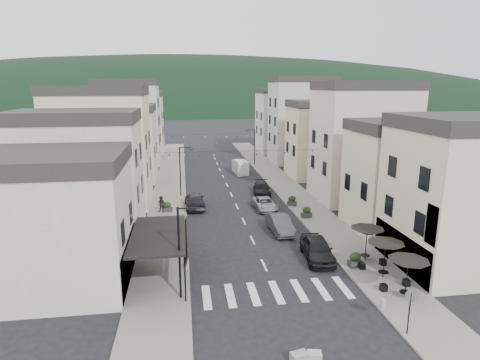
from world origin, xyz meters
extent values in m
plane|color=black|center=(0.00, 0.00, 0.00)|extent=(700.00, 700.00, 0.00)
cube|color=slate|center=(-7.50, 32.00, 0.06)|extent=(4.00, 76.00, 0.12)
cube|color=slate|center=(7.50, 32.00, 0.06)|extent=(4.00, 76.00, 0.12)
ellipsoid|color=black|center=(0.00, 300.00, 0.00)|extent=(640.00, 360.00, 70.00)
cube|color=#B8B1A9|center=(-15.50, 5.00, 4.00)|extent=(12.00, 8.00, 8.00)
cube|color=beige|center=(14.50, 4.00, 5.00)|extent=(10.00, 8.00, 10.00)
cube|color=black|center=(-7.50, 5.00, 3.20)|extent=(3.60, 7.50, 0.15)
cube|color=black|center=(-5.70, 5.00, 2.70)|extent=(0.34, 7.50, 0.99)
cylinder|color=black|center=(-5.80, 1.50, 1.60)|extent=(0.10, 0.10, 3.20)
cylinder|color=black|center=(-5.80, 8.50, 1.60)|extent=(0.10, 0.10, 3.20)
cube|color=#B8B1A9|center=(-14.50, 14.00, 5.00)|extent=(10.00, 7.00, 10.00)
cube|color=#262323|center=(-14.50, 14.00, 10.50)|extent=(10.20, 7.14, 1.00)
cube|color=beige|center=(-14.50, 24.00, 6.00)|extent=(10.00, 8.00, 12.00)
cube|color=#262323|center=(-14.50, 24.00, 12.50)|extent=(10.20, 8.16, 1.00)
cube|color=#BFA79B|center=(-14.50, 36.00, 4.75)|extent=(10.00, 8.00, 9.50)
cube|color=#262323|center=(-14.50, 36.00, 10.00)|extent=(10.20, 8.16, 1.00)
cube|color=#B0B0AB|center=(-14.50, 48.00, 6.50)|extent=(10.00, 7.00, 13.00)
cube|color=#262323|center=(-14.50, 48.00, 13.50)|extent=(10.20, 7.14, 1.00)
cube|color=beige|center=(-14.50, 60.00, 5.50)|extent=(10.00, 9.00, 11.00)
cube|color=#262323|center=(-14.50, 60.00, 11.50)|extent=(10.20, 9.18, 1.00)
cube|color=beige|center=(14.50, 12.00, 4.50)|extent=(10.00, 7.00, 9.00)
cube|color=#262323|center=(14.50, 12.00, 9.50)|extent=(10.20, 7.14, 1.00)
cube|color=#BFA79B|center=(14.50, 22.00, 6.25)|extent=(10.00, 8.00, 12.50)
cube|color=#262323|center=(14.50, 22.00, 13.00)|extent=(10.20, 8.16, 1.00)
cube|color=beige|center=(14.50, 34.00, 5.00)|extent=(10.00, 7.00, 10.00)
cube|color=#262323|center=(14.50, 34.00, 10.50)|extent=(10.20, 7.14, 1.00)
cube|color=#B0B0AB|center=(14.50, 46.00, 6.75)|extent=(10.00, 8.00, 13.50)
cube|color=#262323|center=(14.50, 46.00, 14.00)|extent=(10.20, 8.16, 1.00)
cube|color=#B8B1A9|center=(14.50, 58.00, 5.75)|extent=(10.00, 9.00, 11.50)
cube|color=#262323|center=(14.50, 58.00, 12.00)|extent=(10.20, 9.18, 1.00)
cylinder|color=black|center=(7.70, 0.00, 1.27)|extent=(0.06, 0.06, 2.30)
cone|color=black|center=(7.70, 0.00, 2.37)|extent=(2.50, 2.50, 0.55)
cylinder|color=black|center=(7.70, 0.00, 0.49)|extent=(0.70, 0.70, 0.04)
cylinder|color=black|center=(7.70, 2.80, 1.27)|extent=(0.06, 0.06, 2.30)
cone|color=black|center=(7.70, 2.80, 2.37)|extent=(2.50, 2.50, 0.55)
cylinder|color=black|center=(7.70, 2.80, 0.49)|extent=(0.70, 0.70, 0.04)
cylinder|color=black|center=(7.70, 5.60, 1.27)|extent=(0.06, 0.06, 2.30)
cone|color=black|center=(7.70, 5.60, 2.37)|extent=(2.50, 2.50, 0.55)
cylinder|color=black|center=(7.70, 5.60, 0.49)|extent=(0.70, 0.70, 0.04)
cylinder|color=black|center=(-6.10, 2.00, 3.00)|extent=(0.14, 0.14, 6.00)
cylinder|color=black|center=(-5.40, 2.00, 5.90)|extent=(1.40, 0.10, 0.10)
cylinder|color=black|center=(-4.75, 2.00, 5.75)|extent=(0.56, 0.56, 0.08)
cylinder|color=black|center=(-6.10, 26.00, 3.00)|extent=(0.14, 0.14, 6.00)
cylinder|color=black|center=(-5.40, 26.00, 5.90)|extent=(1.40, 0.10, 0.10)
cylinder|color=black|center=(-4.75, 26.00, 5.75)|extent=(0.56, 0.56, 0.08)
cylinder|color=black|center=(6.10, 44.00, 3.00)|extent=(0.14, 0.14, 6.00)
cylinder|color=black|center=(5.40, 44.00, 5.90)|extent=(1.40, 0.10, 0.10)
cylinder|color=black|center=(4.75, 44.00, 5.75)|extent=(0.56, 0.56, 0.08)
cylinder|color=black|center=(5.80, -3.50, 1.25)|extent=(0.07, 0.07, 2.50)
cylinder|color=slate|center=(5.80, -3.50, 2.35)|extent=(0.70, 0.04, 0.70)
cylinder|color=gray|center=(-5.70, 6.00, 0.42)|extent=(0.26, 0.26, 0.60)
cylinder|color=gray|center=(-5.70, 9.00, 0.42)|extent=(0.26, 0.26, 0.60)
cylinder|color=gray|center=(5.70, 8.00, 0.42)|extent=(0.26, 0.26, 0.60)
cylinder|color=gray|center=(5.70, -1.00, 0.42)|extent=(0.26, 0.26, 0.60)
cylinder|color=black|center=(0.00, 22.00, 6.00)|extent=(19.00, 0.02, 0.02)
cone|color=beige|center=(-8.71, 22.00, 5.81)|extent=(0.28, 0.28, 0.24)
cone|color=navy|center=(-7.12, 22.00, 5.73)|extent=(0.28, 0.28, 0.24)
cone|color=beige|center=(-5.54, 22.00, 5.65)|extent=(0.28, 0.28, 0.24)
cone|color=navy|center=(-3.96, 22.00, 5.58)|extent=(0.28, 0.28, 0.24)
cone|color=beige|center=(-2.38, 22.00, 5.54)|extent=(0.28, 0.28, 0.24)
cone|color=navy|center=(-0.79, 22.00, 5.51)|extent=(0.28, 0.28, 0.24)
cone|color=beige|center=(0.79, 22.00, 5.51)|extent=(0.28, 0.28, 0.24)
cone|color=navy|center=(2.38, 22.00, 5.54)|extent=(0.28, 0.28, 0.24)
cone|color=beige|center=(3.96, 22.00, 5.58)|extent=(0.28, 0.28, 0.24)
cone|color=navy|center=(5.54, 22.00, 5.65)|extent=(0.28, 0.28, 0.24)
cone|color=beige|center=(7.12, 22.00, 5.73)|extent=(0.28, 0.28, 0.24)
cone|color=navy|center=(8.71, 22.00, 5.81)|extent=(0.28, 0.28, 0.24)
cylinder|color=black|center=(0.00, 38.00, 6.00)|extent=(19.00, 0.02, 0.02)
cone|color=beige|center=(-8.71, 38.00, 5.81)|extent=(0.28, 0.28, 0.24)
cone|color=navy|center=(-7.12, 38.00, 5.73)|extent=(0.28, 0.28, 0.24)
cone|color=beige|center=(-5.54, 38.00, 5.65)|extent=(0.28, 0.28, 0.24)
cone|color=navy|center=(-3.96, 38.00, 5.58)|extent=(0.28, 0.28, 0.24)
cone|color=beige|center=(-2.38, 38.00, 5.54)|extent=(0.28, 0.28, 0.24)
cone|color=navy|center=(-0.79, 38.00, 5.51)|extent=(0.28, 0.28, 0.24)
cone|color=beige|center=(0.79, 38.00, 5.51)|extent=(0.28, 0.28, 0.24)
cone|color=navy|center=(2.38, 38.00, 5.54)|extent=(0.28, 0.28, 0.24)
cone|color=beige|center=(3.96, 38.00, 5.58)|extent=(0.28, 0.28, 0.24)
cone|color=navy|center=(5.54, 38.00, 5.65)|extent=(0.28, 0.28, 0.24)
cone|color=beige|center=(7.12, 38.00, 5.73)|extent=(0.28, 0.28, 0.24)
cone|color=navy|center=(8.71, 38.00, 5.81)|extent=(0.28, 0.28, 0.24)
imported|color=black|center=(4.23, 6.51, 0.85)|extent=(2.46, 5.17, 1.71)
imported|color=#343437|center=(2.80, 12.59, 0.78)|extent=(1.85, 4.78, 1.55)
imported|color=gray|center=(2.80, 19.53, 0.63)|extent=(2.34, 4.65, 1.26)
imported|color=black|center=(3.71, 25.59, 0.70)|extent=(2.57, 5.02, 1.40)
imported|color=black|center=(-4.60, 21.09, 0.85)|extent=(2.22, 5.08, 1.70)
cube|color=silver|center=(2.82, 37.95, 0.89)|extent=(2.06, 4.42, 1.79)
cube|color=silver|center=(2.87, 37.42, 1.83)|extent=(1.89, 2.99, 0.45)
cylinder|color=black|center=(2.25, 36.29, 0.31)|extent=(0.28, 0.64, 0.62)
cylinder|color=black|center=(3.67, 36.41, 0.31)|extent=(0.28, 0.64, 0.62)
cylinder|color=black|center=(1.97, 39.49, 0.31)|extent=(0.28, 0.64, 0.62)
cylinder|color=black|center=(3.39, 39.61, 0.31)|extent=(0.28, 0.64, 0.62)
imported|color=black|center=(-5.80, 11.09, 1.06)|extent=(0.75, 0.55, 1.89)
imported|color=#23202A|center=(-8.05, 19.63, 0.99)|extent=(1.01, 0.89, 1.74)
cube|color=gray|center=(-0.47, -4.71, 0.25)|extent=(0.89, 0.67, 0.50)
cube|color=#A29E9A|center=(0.31, -4.65, 0.20)|extent=(0.78, 0.63, 0.40)
cube|color=#2A2A2C|center=(-6.00, 8.91, 0.36)|extent=(1.03, 0.64, 0.49)
ellipsoid|color=black|center=(-6.00, 8.91, 0.90)|extent=(0.86, 0.55, 0.63)
cube|color=#313234|center=(-7.51, 19.87, 0.36)|extent=(1.04, 0.72, 0.47)
ellipsoid|color=black|center=(-7.51, 19.87, 0.88)|extent=(0.83, 0.53, 0.61)
cube|color=#2D2D2F|center=(6.46, 4.63, 0.36)|extent=(1.04, 0.68, 0.48)
ellipsoid|color=black|center=(6.46, 4.63, 0.89)|extent=(0.85, 0.54, 0.62)
cube|color=#2F2E31|center=(6.33, 15.92, 0.37)|extent=(1.03, 0.62, 0.50)
ellipsoid|color=black|center=(6.33, 15.92, 0.92)|extent=(0.88, 0.56, 0.64)
cube|color=#323335|center=(6.00, 20.15, 0.37)|extent=(1.12, 0.90, 0.49)
ellipsoid|color=black|center=(6.00, 20.15, 0.91)|extent=(0.87, 0.55, 0.63)
camera|label=1|loc=(-5.66, -20.88, 12.97)|focal=30.00mm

